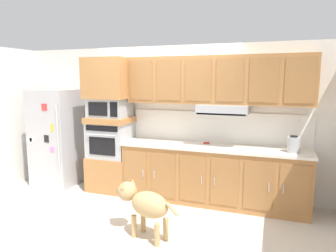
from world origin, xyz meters
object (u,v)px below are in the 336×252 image
at_px(refrigerator, 57,137).
at_px(built_in_oven, 111,140).
at_px(microwave, 110,108).
at_px(dog, 144,203).
at_px(screwdriver, 207,143).
at_px(electric_kettle, 293,144).

xyz_separation_m(refrigerator, built_in_oven, (1.10, 0.07, 0.02)).
bearing_deg(microwave, dog, -47.64).
bearing_deg(dog, screwdriver, -90.12).
distance_m(built_in_oven, microwave, 0.56).
height_order(refrigerator, microwave, refrigerator).
bearing_deg(dog, microwave, -30.40).
bearing_deg(built_in_oven, refrigerator, -176.47).
distance_m(screwdriver, dog, 1.60).
relative_size(built_in_oven, microwave, 1.09).
relative_size(built_in_oven, screwdriver, 4.26).
bearing_deg(dog, built_in_oven, -30.40).
xyz_separation_m(refrigerator, screwdriver, (2.78, 0.17, 0.05)).
distance_m(microwave, dog, 2.09).
bearing_deg(microwave, screwdriver, 3.63).
height_order(refrigerator, electric_kettle, refrigerator).
bearing_deg(screwdriver, electric_kettle, -6.88).
relative_size(refrigerator, microwave, 2.73).
bearing_deg(refrigerator, microwave, 3.53).
distance_m(electric_kettle, dog, 2.25).
height_order(refrigerator, built_in_oven, refrigerator).
height_order(microwave, screwdriver, microwave).
xyz_separation_m(screwdriver, dog, (-0.45, -1.45, -0.50)).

